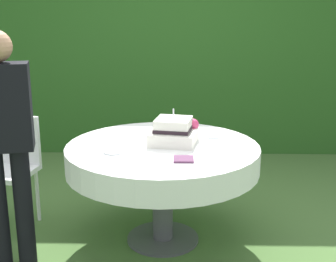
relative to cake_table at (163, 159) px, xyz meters
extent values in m
plane|color=#476B33|center=(0.00, 0.00, -0.66)|extent=(20.00, 20.00, 0.00)
cube|color=#28561E|center=(0.00, 2.49, 0.73)|extent=(6.97, 0.63, 2.77)
cylinder|color=#4C4C51|center=(0.00, 0.00, -0.65)|extent=(0.55, 0.55, 0.02)
cylinder|color=#4C4C51|center=(0.00, 0.00, -0.29)|extent=(0.15, 0.15, 0.73)
cylinder|color=brown|center=(0.00, 0.00, 0.09)|extent=(1.38, 1.38, 0.03)
cylinder|color=white|center=(0.00, 0.00, 0.01)|extent=(1.41, 1.41, 0.18)
cube|color=white|center=(0.08, 0.05, 0.15)|extent=(0.38, 0.38, 0.09)
cube|color=white|center=(0.08, 0.05, 0.24)|extent=(0.29, 0.29, 0.09)
cube|color=black|center=(0.08, 0.05, 0.21)|extent=(0.30, 0.30, 0.03)
sphere|color=#D13866|center=(0.22, 0.16, 0.22)|extent=(0.09, 0.09, 0.09)
cylinder|color=silver|center=(0.08, 0.05, 0.33)|extent=(0.01, 0.01, 0.07)
cylinder|color=white|center=(0.38, 0.22, 0.11)|extent=(0.12, 0.12, 0.01)
cylinder|color=white|center=(-0.34, -0.18, 0.11)|extent=(0.14, 0.14, 0.01)
cube|color=#603856|center=(0.15, -0.34, 0.11)|extent=(0.13, 0.13, 0.01)
cylinder|color=white|center=(-1.11, -0.01, -0.43)|extent=(0.03, 0.03, 0.45)
cylinder|color=white|center=(-1.37, 0.37, -0.43)|extent=(0.03, 0.03, 0.45)
cylinder|color=white|center=(-1.05, 0.31, -0.43)|extent=(0.03, 0.03, 0.45)
cube|color=white|center=(-1.24, 0.18, -0.19)|extent=(0.47, 0.47, 0.04)
cube|color=white|center=(-1.20, 0.36, 0.03)|extent=(0.40, 0.11, 0.40)
cylinder|color=black|center=(-0.91, -0.40, -0.23)|extent=(0.12, 0.12, 0.85)
cube|color=black|center=(-0.99, -0.42, 0.47)|extent=(0.40, 0.28, 0.55)
camera|label=1|loc=(0.11, -3.16, 1.06)|focal=48.56mm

